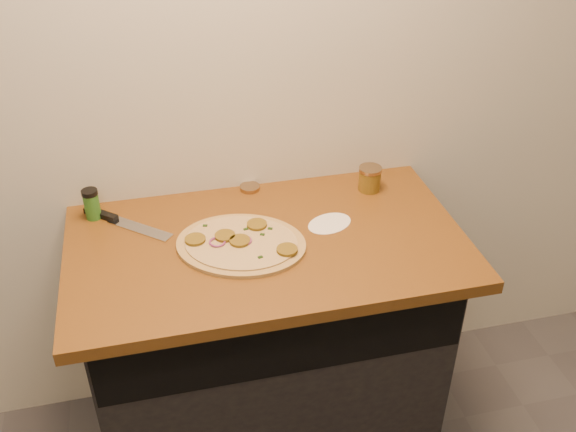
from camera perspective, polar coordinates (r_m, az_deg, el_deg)
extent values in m
cube|color=beige|center=(2.02, -4.09, 13.76)|extent=(4.00, 0.02, 2.70)
cube|color=black|center=(2.27, -1.83, -11.34)|extent=(1.10, 0.60, 0.86)
cube|color=brown|center=(1.96, -1.89, -2.58)|extent=(1.20, 0.70, 0.04)
cylinder|color=tan|center=(1.92, -4.19, -2.54)|extent=(0.49, 0.49, 0.01)
cylinder|color=#F5E8A1|center=(1.91, -4.20, -2.33)|extent=(0.43, 0.43, 0.01)
cylinder|color=brown|center=(1.91, -4.30, -2.21)|extent=(0.06, 0.06, 0.01)
cylinder|color=brown|center=(1.93, -5.62, -1.76)|extent=(0.06, 0.06, 0.01)
cylinder|color=brown|center=(1.87, -0.09, -3.01)|extent=(0.06, 0.06, 0.01)
cylinder|color=brown|center=(1.97, -2.78, -0.76)|extent=(0.06, 0.06, 0.01)
cylinder|color=brown|center=(1.93, -8.26, -2.08)|extent=(0.06, 0.06, 0.01)
torus|color=#7E2F65|center=(1.91, -3.97, -2.19)|extent=(0.05, 0.05, 0.01)
torus|color=#7E2F65|center=(1.91, -6.30, -2.30)|extent=(0.05, 0.05, 0.01)
cube|color=black|center=(1.99, -7.38, -0.85)|extent=(0.02, 0.01, 0.00)
cube|color=black|center=(1.96, -3.30, -1.13)|extent=(0.01, 0.02, 0.00)
cube|color=black|center=(1.93, -2.29, -1.64)|extent=(0.02, 0.01, 0.00)
cube|color=black|center=(1.96, -2.70, -1.18)|extent=(0.01, 0.02, 0.00)
cube|color=black|center=(1.84, -2.47, -3.67)|extent=(0.02, 0.01, 0.00)
cube|color=black|center=(1.96, -1.60, -1.12)|extent=(0.02, 0.01, 0.00)
cube|color=black|center=(1.91, -4.34, -2.16)|extent=(0.01, 0.02, 0.00)
cube|color=black|center=(1.93, -6.38, -1.99)|extent=(0.01, 0.02, 0.00)
cube|color=black|center=(1.96, -3.77, -1.16)|extent=(0.02, 0.01, 0.00)
cube|color=#B7BAC1|center=(2.04, -13.04, -1.10)|extent=(0.20, 0.18, 0.01)
cube|color=black|center=(2.13, -16.30, 0.16)|extent=(0.11, 0.10, 0.02)
cylinder|color=#977A57|center=(2.19, -3.41, 2.53)|extent=(0.07, 0.07, 0.01)
cylinder|color=#9B2E0F|center=(2.19, 7.26, 3.17)|extent=(0.07, 0.07, 0.07)
cylinder|color=#977A57|center=(2.17, 7.34, 4.14)|extent=(0.08, 0.08, 0.01)
cylinder|color=#2B6820|center=(2.11, -17.02, 0.84)|extent=(0.05, 0.05, 0.09)
cylinder|color=black|center=(2.09, -17.24, 2.01)|extent=(0.05, 0.05, 0.02)
cylinder|color=white|center=(2.02, 3.71, -0.66)|extent=(0.20, 0.20, 0.00)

